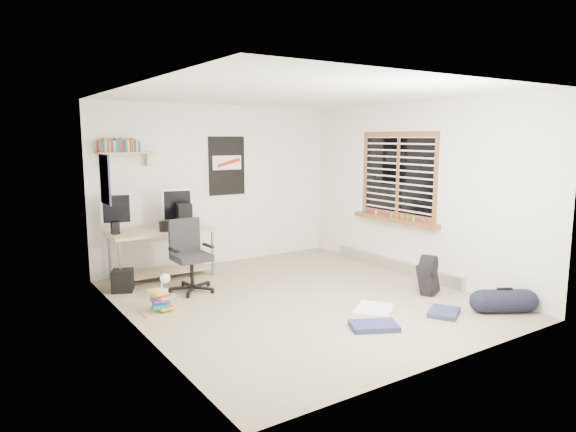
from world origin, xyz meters
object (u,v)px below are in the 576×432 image
backpack (428,278)px  desk (162,253)px  office_chair (191,255)px  book_stack (161,299)px  duffel_bag (504,301)px

backpack → desk: bearing=110.0°
office_chair → backpack: bearing=-37.4°
office_chair → book_stack: 0.88m
office_chair → duffel_bag: (2.66, -2.75, -0.35)m
backpack → book_stack: 3.35m
office_chair → duffel_bag: 3.84m
backpack → book_stack: backpack is taller
duffel_bag → book_stack: bearing=177.2°
desk → backpack: (2.59, -2.61, -0.16)m
backpack → duffel_bag: size_ratio=0.74×
office_chair → book_stack: (-0.62, -0.53, -0.34)m
office_chair → backpack: (2.50, -1.76, -0.29)m
backpack → book_stack: size_ratio=0.92×
office_chair → duffel_bag: office_chair is taller
desk → duffel_bag: size_ratio=2.73×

